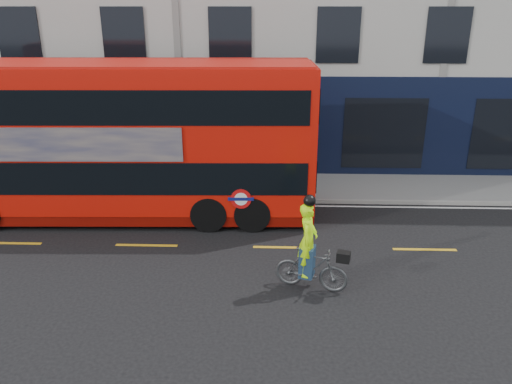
{
  "coord_description": "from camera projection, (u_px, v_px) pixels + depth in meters",
  "views": [
    {
      "loc": [
        3.62,
        -11.39,
        6.52
      ],
      "look_at": [
        3.19,
        1.21,
        1.81
      ],
      "focal_mm": 35.0,
      "sensor_mm": 36.0,
      "label": 1
    }
  ],
  "objects": [
    {
      "name": "ground",
      "position": [
        133.0,
        271.0,
        13.06
      ],
      "size": [
        120.0,
        120.0,
        0.0
      ],
      "primitive_type": "plane",
      "color": "black",
      "rests_on": "ground"
    },
    {
      "name": "pavement",
      "position": [
        178.0,
        185.0,
        19.12
      ],
      "size": [
        60.0,
        3.0,
        0.12
      ],
      "primitive_type": "cube",
      "color": "slate",
      "rests_on": "ground"
    },
    {
      "name": "kerb",
      "position": [
        170.0,
        199.0,
        17.71
      ],
      "size": [
        60.0,
        0.12,
        0.13
      ],
      "primitive_type": "cube",
      "color": "gray",
      "rests_on": "ground"
    },
    {
      "name": "road_edge_line",
      "position": [
        168.0,
        204.0,
        17.45
      ],
      "size": [
        58.0,
        0.1,
        0.01
      ],
      "primitive_type": "cube",
      "color": "silver",
      "rests_on": "ground"
    },
    {
      "name": "lane_dashes",
      "position": [
        147.0,
        245.0,
        14.46
      ],
      "size": [
        58.0,
        0.12,
        0.01
      ],
      "primitive_type": null,
      "color": "gold",
      "rests_on": "ground"
    },
    {
      "name": "bus",
      "position": [
        120.0,
        140.0,
        15.72
      ],
      "size": [
        12.36,
        3.15,
        4.95
      ],
      "rotation": [
        0.0,
        0.0,
        0.03
      ],
      "color": "red",
      "rests_on": "ground"
    },
    {
      "name": "cyclist",
      "position": [
        310.0,
        258.0,
        12.0
      ],
      "size": [
        1.86,
        0.98,
        2.44
      ],
      "rotation": [
        0.0,
        0.0,
        -0.28
      ],
      "color": "#444749",
      "rests_on": "ground"
    }
  ]
}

